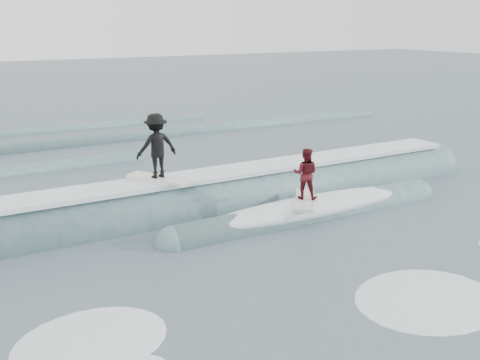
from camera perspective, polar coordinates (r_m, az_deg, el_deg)
ground at (r=12.21m, az=13.61°, el=-11.87°), size 160.00×160.00×0.00m
breaking_wave at (r=17.20m, az=-0.24°, el=-2.69°), size 20.72×3.87×2.17m
surfer_black at (r=15.91m, az=-8.89°, el=3.41°), size 1.53×1.98×2.01m
surfer_red at (r=15.98m, az=6.98°, el=0.29°), size 1.64×1.93×1.64m
whitewater at (r=11.15m, az=16.26°, el=-15.04°), size 13.67×7.70×0.10m
far_swells at (r=26.49m, az=-17.82°, el=3.30°), size 38.38×8.65×0.80m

